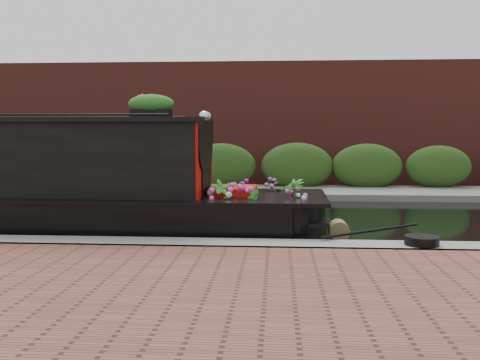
{
  "coord_description": "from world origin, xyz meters",
  "views": [
    {
      "loc": [
        1.77,
        -10.57,
        1.81
      ],
      "look_at": [
        1.08,
        -0.6,
        0.87
      ],
      "focal_mm": 40.0,
      "sensor_mm": 36.0,
      "label": 1
    }
  ],
  "objects": [
    {
      "name": "far_brick_wall",
      "position": [
        0.0,
        7.2,
        0.0
      ],
      "size": [
        40.0,
        1.0,
        8.0
      ],
      "primitive_type": "cube",
      "color": "maroon",
      "rests_on": "ground"
    },
    {
      "name": "far_bank_path",
      "position": [
        0.0,
        4.2,
        0.0
      ],
      "size": [
        40.0,
        2.4,
        0.34
      ],
      "primitive_type": "cube",
      "color": "#62625E",
      "rests_on": "ground"
    },
    {
      "name": "far_hedge",
      "position": [
        0.0,
        5.1,
        0.0
      ],
      "size": [
        40.0,
        1.1,
        2.8
      ],
      "primitive_type": "cube",
      "color": "#244115",
      "rests_on": "ground"
    },
    {
      "name": "coiled_mooring_rope",
      "position": [
        3.74,
        -3.28,
        0.31
      ],
      "size": [
        0.46,
        0.46,
        0.12
      ],
      "primitive_type": "cylinder",
      "color": "black",
      "rests_on": "near_bank_coping"
    },
    {
      "name": "ground",
      "position": [
        0.0,
        0.0,
        0.0
      ],
      "size": [
        80.0,
        80.0,
        0.0
      ],
      "primitive_type": "plane",
      "color": "black",
      "rests_on": "ground"
    },
    {
      "name": "near_bank_coping",
      "position": [
        0.0,
        -3.3,
        0.0
      ],
      "size": [
        40.0,
        0.6,
        0.5
      ],
      "primitive_type": "cube",
      "color": "gray",
      "rests_on": "ground"
    },
    {
      "name": "rope_fender",
      "position": [
        2.8,
        -1.81,
        0.16
      ],
      "size": [
        0.32,
        0.36,
        0.32
      ],
      "primitive_type": "cylinder",
      "rotation": [
        1.57,
        0.0,
        0.0
      ],
      "color": "olive",
      "rests_on": "ground"
    }
  ]
}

